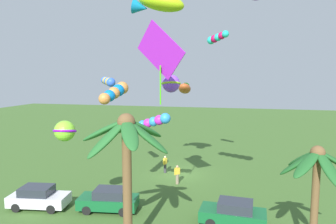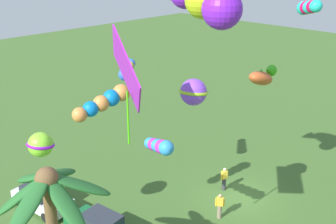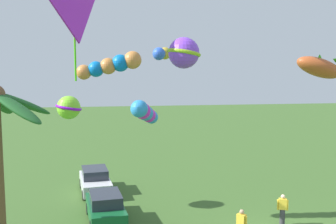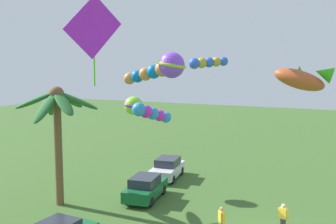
{
  "view_description": "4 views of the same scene",
  "coord_description": "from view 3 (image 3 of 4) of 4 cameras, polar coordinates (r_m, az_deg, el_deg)",
  "views": [
    {
      "loc": [
        -5.19,
        26.77,
        8.97
      ],
      "look_at": [
        -0.43,
        6.26,
        6.48
      ],
      "focal_mm": 32.79,
      "sensor_mm": 36.0,
      "label": 1
    },
    {
      "loc": [
        -12.59,
        19.45,
        14.63
      ],
      "look_at": [
        1.13,
        5.34,
        7.03
      ],
      "focal_mm": 44.65,
      "sensor_mm": 36.0,
      "label": 2
    },
    {
      "loc": [
        -16.7,
        8.17,
        7.93
      ],
      "look_at": [
        0.98,
        5.66,
        5.81
      ],
      "focal_mm": 42.78,
      "sensor_mm": 36.0,
      "label": 3
    },
    {
      "loc": [
        -18.44,
        -2.84,
        8.51
      ],
      "look_at": [
        0.27,
        5.72,
        5.99
      ],
      "focal_mm": 42.84,
      "sensor_mm": 36.0,
      "label": 4
    }
  ],
  "objects": [
    {
      "name": "kite_diamond_8",
      "position": [
        16.21,
        -13.29,
        15.15
      ],
      "size": [
        3.21,
        1.49,
        4.82
      ],
      "color": "#AB21CA"
    },
    {
      "name": "kite_ball_2",
      "position": [
        16.57,
        2.27,
        8.41
      ],
      "size": [
        1.77,
        1.77,
        1.28
      ],
      "color": "#8A43EF"
    },
    {
      "name": "kite_tube_9",
      "position": [
        19.38,
        -8.07,
        6.6
      ],
      "size": [
        1.04,
        3.11,
        1.37
      ],
      "color": "#D6823D"
    },
    {
      "name": "kite_ball_0",
      "position": [
        21.94,
        -13.97,
        0.62
      ],
      "size": [
        1.58,
        1.58,
        1.26
      ],
      "color": "#84E130"
    },
    {
      "name": "kite_fish_6",
      "position": [
        18.73,
        21.11,
        6.09
      ],
      "size": [
        1.29,
        2.64,
        1.4
      ],
      "color": "#BE5225"
    },
    {
      "name": "spectator_1",
      "position": [
        21.08,
        16.0,
        -13.24
      ],
      "size": [
        0.33,
        0.53,
        1.59
      ],
      "color": "#38383D",
      "rests_on": "ground"
    },
    {
      "name": "parked_car_0",
      "position": [
        21.07,
        -8.9,
        -13.25
      ],
      "size": [
        4.09,
        2.18,
        1.51
      ],
      "color": "#145B2D",
      "rests_on": "ground"
    },
    {
      "name": "parked_car_1",
      "position": [
        25.68,
        -10.35,
        -9.59
      ],
      "size": [
        4.09,
        2.21,
        1.51
      ],
      "color": "silver",
      "rests_on": "ground"
    },
    {
      "name": "kite_tube_3",
      "position": [
        17.26,
        -3.31,
        -0.09
      ],
      "size": [
        2.49,
        1.35,
        1.26
      ],
      "color": "#2D8FE3"
    },
    {
      "name": "kite_tube_4",
      "position": [
        21.45,
        0.22,
        8.4
      ],
      "size": [
        1.78,
        2.06,
        0.74
      ],
      "color": "blue"
    }
  ]
}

